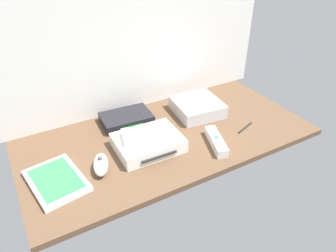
% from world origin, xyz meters
% --- Properties ---
extents(ground_plane, '(1.00, 0.48, 0.02)m').
position_xyz_m(ground_plane, '(0.00, 0.00, -0.01)').
color(ground_plane, brown).
rests_on(ground_plane, ground).
extents(back_wall, '(1.10, 0.01, 0.64)m').
position_xyz_m(back_wall, '(0.00, 0.25, 0.32)').
color(back_wall, silver).
rests_on(back_wall, ground).
extents(game_console, '(0.21, 0.17, 0.04)m').
position_xyz_m(game_console, '(-0.09, -0.03, 0.02)').
color(game_console, white).
rests_on(game_console, ground_plane).
extents(mini_computer, '(0.19, 0.19, 0.05)m').
position_xyz_m(mini_computer, '(0.18, 0.08, 0.03)').
color(mini_computer, silver).
rests_on(mini_computer, ground_plane).
extents(game_case, '(0.16, 0.21, 0.02)m').
position_xyz_m(game_case, '(-0.39, -0.05, 0.01)').
color(game_case, white).
rests_on(game_case, ground_plane).
extents(network_router, '(0.19, 0.13, 0.03)m').
position_xyz_m(network_router, '(-0.09, 0.15, 0.02)').
color(network_router, black).
rests_on(network_router, ground_plane).
extents(remote_wand, '(0.08, 0.15, 0.03)m').
position_xyz_m(remote_wand, '(0.11, -0.13, 0.02)').
color(remote_wand, white).
rests_on(remote_wand, ground_plane).
extents(remote_nunchuk, '(0.08, 0.11, 0.05)m').
position_xyz_m(remote_nunchuk, '(-0.26, -0.06, 0.02)').
color(remote_nunchuk, white).
rests_on(remote_nunchuk, ground_plane).
extents(remote_classic_pad, '(0.16, 0.11, 0.02)m').
position_xyz_m(remote_classic_pad, '(-0.10, -0.03, 0.05)').
color(remote_classic_pad, white).
rests_on(remote_classic_pad, game_console).
extents(stylus_pen, '(0.09, 0.04, 0.01)m').
position_xyz_m(stylus_pen, '(0.27, -0.10, 0.00)').
color(stylus_pen, black).
rests_on(stylus_pen, ground_plane).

